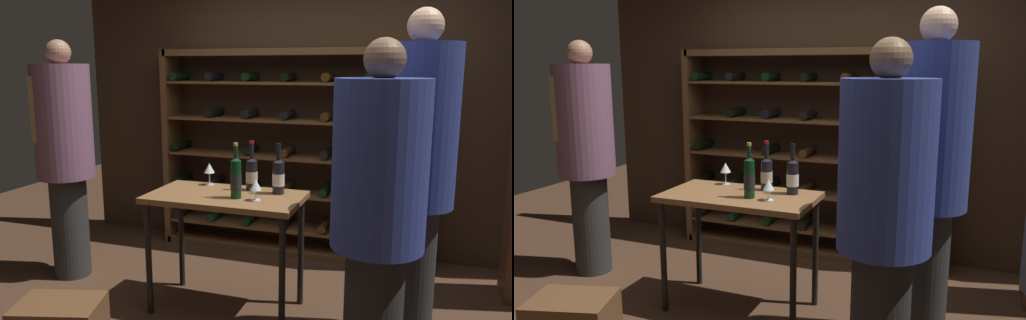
% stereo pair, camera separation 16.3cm
% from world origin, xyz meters
% --- Properties ---
extents(back_wall, '(4.96, 0.10, 2.61)m').
position_xyz_m(back_wall, '(0.00, 1.65, 1.31)').
color(back_wall, '#3D2B1E').
rests_on(back_wall, ground).
extents(wine_rack, '(2.44, 0.32, 1.89)m').
position_xyz_m(wine_rack, '(-0.30, 1.44, 0.94)').
color(wine_rack, brown).
rests_on(wine_rack, ground).
extents(tasting_table, '(1.07, 0.59, 0.85)m').
position_xyz_m(tasting_table, '(-0.40, 0.19, 0.75)').
color(tasting_table, brown).
rests_on(tasting_table, ground).
extents(person_guest_blue_shirt, '(0.44, 0.44, 2.06)m').
position_xyz_m(person_guest_blue_shirt, '(0.85, 0.18, 1.15)').
color(person_guest_blue_shirt, '#2B2B2B').
rests_on(person_guest_blue_shirt, ground).
extents(person_bystander_dark_jacket, '(0.45, 0.45, 1.94)m').
position_xyz_m(person_bystander_dark_jacket, '(-1.86, 0.32, 1.07)').
color(person_bystander_dark_jacket, '#2D2D2D').
rests_on(person_bystander_dark_jacket, ground).
extents(person_guest_khaki, '(0.48, 0.48, 1.87)m').
position_xyz_m(person_guest_khaki, '(0.68, -0.38, 1.03)').
color(person_guest_khaki, '#252525').
rests_on(person_guest_khaki, ground).
extents(wine_bottle_gold_foil, '(0.09, 0.09, 0.36)m').
position_xyz_m(wine_bottle_gold_foil, '(-0.27, 0.37, 0.98)').
color(wine_bottle_gold_foil, black).
rests_on(wine_bottle_gold_foil, tasting_table).
extents(wine_bottle_green_slim, '(0.08, 0.08, 0.38)m').
position_xyz_m(wine_bottle_green_slim, '(-0.30, 0.12, 0.99)').
color(wine_bottle_green_slim, black).
rests_on(wine_bottle_green_slim, tasting_table).
extents(wine_bottle_red_label, '(0.09, 0.09, 0.36)m').
position_xyz_m(wine_bottle_red_label, '(-0.06, 0.33, 0.98)').
color(wine_bottle_red_label, black).
rests_on(wine_bottle_red_label, tasting_table).
extents(wine_glass_stemmed_left, '(0.08, 0.08, 0.14)m').
position_xyz_m(wine_glass_stemmed_left, '(-0.15, 0.11, 0.95)').
color(wine_glass_stemmed_left, silver).
rests_on(wine_glass_stemmed_left, tasting_table).
extents(wine_glass_stemmed_center, '(0.08, 0.08, 0.17)m').
position_xyz_m(wine_glass_stemmed_center, '(-0.63, 0.42, 0.97)').
color(wine_glass_stemmed_center, silver).
rests_on(wine_glass_stemmed_center, tasting_table).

